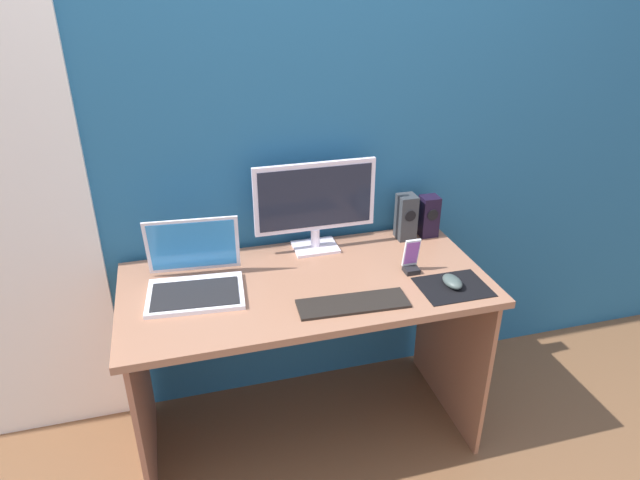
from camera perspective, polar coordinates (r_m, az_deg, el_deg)
ground_plane at (r=2.59m, az=-1.26°, el=-18.60°), size 8.00×8.00×0.00m
wall_back at (r=2.25m, az=-3.94°, el=11.54°), size 6.00×0.04×2.50m
desk at (r=2.20m, az=-1.41°, el=-7.77°), size 1.36×0.66×0.75m
monitor at (r=2.26m, az=-0.49°, el=3.76°), size 0.49×0.14×0.37m
speaker_right at (r=2.46m, az=10.87°, el=2.38°), size 0.07×0.07×0.18m
speaker_near_monitor at (r=2.42m, az=8.65°, el=2.30°), size 0.07×0.08×0.20m
laptop at (r=2.09m, az=-12.49°, el=-3.68°), size 0.36×0.32×0.25m
keyboard_external at (r=1.98m, az=3.33°, el=-6.41°), size 0.39×0.14×0.01m
mousepad at (r=2.14m, az=13.25°, el=-4.62°), size 0.25×0.20×0.00m
mouse at (r=2.13m, az=13.16°, el=-4.09°), size 0.06×0.10×0.04m
phone_in_dock at (r=2.18m, az=9.16°, el=-2.04°), size 0.06×0.05×0.14m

